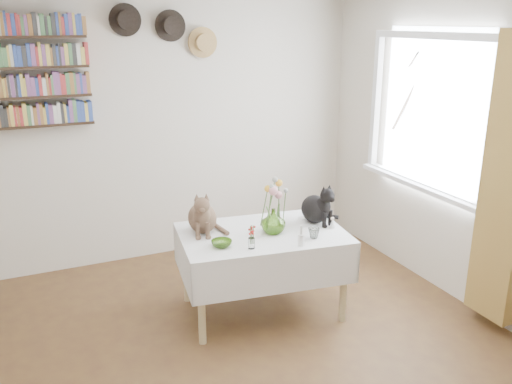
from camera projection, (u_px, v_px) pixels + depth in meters
name	position (u px, v px, depth m)	size (l,w,h in m)	color
room	(256.00, 199.00, 3.17)	(4.08, 4.58, 2.58)	brown
window	(429.00, 126.00, 4.58)	(0.12, 1.52, 1.32)	white
curtain	(507.00, 183.00, 3.83)	(0.12, 0.38, 2.10)	brown
dining_table	(262.00, 252.00, 4.25)	(1.37, 0.98, 0.68)	white
tabby_cat	(202.00, 210.00, 4.15)	(0.24, 0.30, 0.35)	brown
black_cat	(315.00, 202.00, 4.36)	(0.23, 0.29, 0.34)	black
flower_vase	(273.00, 221.00, 4.15)	(0.19, 0.19, 0.20)	#87BB48
green_bowl	(222.00, 244.00, 3.92)	(0.15, 0.15, 0.05)	#87BB48
drinking_glass	(314.00, 233.00, 4.07)	(0.09, 0.09, 0.08)	white
candlestick	(301.00, 239.00, 3.93)	(0.04, 0.04, 0.16)	white
berry_jar	(251.00, 237.00, 3.87)	(0.05, 0.05, 0.20)	white
porcelain_figurine	(332.00, 223.00, 4.27)	(0.05, 0.05, 0.09)	white
flower_bouquet	(273.00, 191.00, 4.08)	(0.17, 0.13, 0.39)	#4C7233
bookshelf_unit	(26.00, 72.00, 4.43)	(1.00, 0.16, 0.91)	black
wall_hats	(168.00, 30.00, 4.83)	(0.98, 0.09, 0.48)	black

